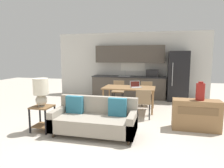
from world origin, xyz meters
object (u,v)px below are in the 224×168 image
at_px(side_table, 42,114).
at_px(dining_chair_far_right, 147,92).
at_px(dining_table, 129,89).
at_px(laptop, 136,86).
at_px(dining_chair_near_right, 143,101).
at_px(refrigerator, 178,76).
at_px(table_lamp, 41,91).
at_px(couch, 95,119).
at_px(credenza, 196,115).
at_px(dining_chair_far_left, 118,90).
at_px(vase, 200,92).

bearing_deg(side_table, dining_chair_far_right, 54.51).
bearing_deg(dining_table, laptop, -3.75).
distance_m(dining_table, dining_chair_near_right, 0.97).
distance_m(refrigerator, dining_chair_far_right, 1.59).
bearing_deg(side_table, dining_table, 53.58).
relative_size(refrigerator, table_lamp, 2.97).
bearing_deg(dining_table, couch, -101.32).
bearing_deg(side_table, table_lamp, -71.42).
xyz_separation_m(credenza, dining_chair_far_right, (-1.28, 2.15, 0.13)).
height_order(couch, dining_chair_near_right, dining_chair_near_right).
relative_size(refrigerator, couch, 1.05).
relative_size(table_lamp, dining_chair_near_right, 0.78).
relative_size(dining_table, side_table, 2.76).
distance_m(couch, laptop, 2.26).
relative_size(side_table, credenza, 0.55).
xyz_separation_m(dining_table, dining_chair_near_right, (0.52, -0.80, -0.20)).
distance_m(dining_chair_far_left, laptop, 1.14).
distance_m(dining_table, credenza, 2.27).
height_order(side_table, vase, vase).
bearing_deg(dining_chair_far_right, dining_chair_near_right, -97.28).
distance_m(dining_chair_near_right, dining_chair_far_right, 1.59).
height_order(dining_table, dining_chair_far_left, dining_chair_far_left).
relative_size(side_table, vase, 1.36).
bearing_deg(laptop, dining_chair_far_right, 41.29).
bearing_deg(dining_chair_far_left, dining_chair_near_right, -60.74).
xyz_separation_m(vase, dining_chair_far_right, (-1.34, 2.14, -0.43)).
height_order(side_table, dining_chair_far_left, dining_chair_far_left).
relative_size(couch, laptop, 4.52).
bearing_deg(vase, dining_chair_far_left, 137.54).
relative_size(dining_chair_near_right, laptop, 2.05).
xyz_separation_m(dining_chair_near_right, dining_chair_far_right, (-0.01, 1.59, 0.00)).
bearing_deg(couch, dining_table, 78.68).
bearing_deg(laptop, side_table, -158.20).
bearing_deg(couch, credenza, 19.25).
bearing_deg(dining_chair_near_right, side_table, 30.28).
xyz_separation_m(refrigerator, laptop, (-1.40, -1.85, -0.16)).
xyz_separation_m(refrigerator, couch, (-2.04, -3.97, -0.63)).
bearing_deg(dining_table, refrigerator, 48.75).
xyz_separation_m(side_table, laptop, (1.87, 2.24, 0.40)).
xyz_separation_m(couch, dining_chair_far_left, (-0.09, 2.95, 0.16)).
bearing_deg(refrigerator, dining_chair_far_right, -136.51).
xyz_separation_m(vase, dining_chair_near_right, (-1.33, 0.56, -0.43)).
bearing_deg(vase, refrigerator, 94.28).
height_order(dining_table, dining_chair_near_right, dining_chair_near_right).
distance_m(couch, side_table, 1.24).
distance_m(dining_chair_near_right, laptop, 0.90).
bearing_deg(dining_chair_near_right, laptop, -71.76).
xyz_separation_m(dining_chair_near_right, laptop, (-0.31, 0.78, 0.31)).
bearing_deg(table_lamp, side_table, 108.58).
bearing_deg(credenza, side_table, -165.49).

